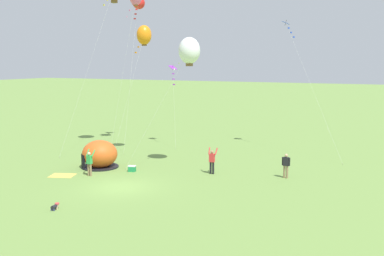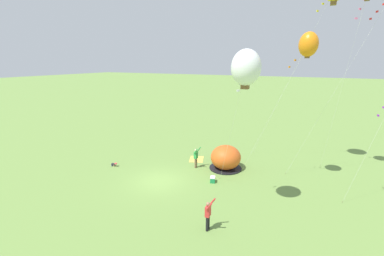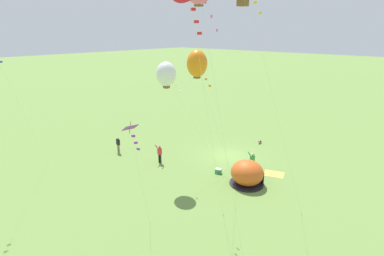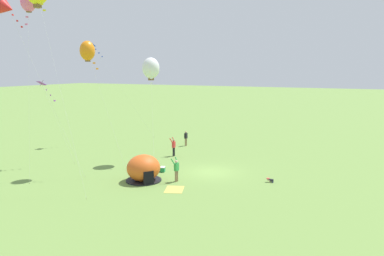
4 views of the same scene
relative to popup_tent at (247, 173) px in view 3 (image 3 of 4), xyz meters
The scene contains 11 objects.
ground_plane 6.14m from the popup_tent, 39.75° to the right, with size 300.00×300.00×0.00m, color olive.
popup_tent is the anchor object (origin of this frame).
picnic_blanket 3.46m from the popup_tent, 104.80° to the right, with size 1.70×1.30×0.01m, color gold.
cooler_box 3.04m from the popup_tent, ahead, with size 0.62×0.51×0.44m.
toddler_crawling 9.96m from the popup_tent, 66.49° to the right, with size 0.28×0.55×0.32m.
person_arms_raised 8.72m from the popup_tent, 12.74° to the left, with size 0.68×0.48×1.89m.
person_watching_sky 13.93m from the popup_tent, 12.79° to the left, with size 0.59×0.26×1.72m.
person_flying_kite 2.60m from the popup_tent, 68.13° to the right, with size 0.68×0.50×1.89m.
kite_white 10.40m from the popup_tent, 25.97° to the left, with size 4.86×3.52×9.80m.
kite_purple 12.37m from the popup_tent, 86.92° to the left, with size 1.77×2.49×7.76m.
kite_orange 10.84m from the popup_tent, 83.98° to the left, with size 1.25×4.88×11.05m.
Camera 3 is at (-16.07, 23.42, 12.10)m, focal length 28.00 mm.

